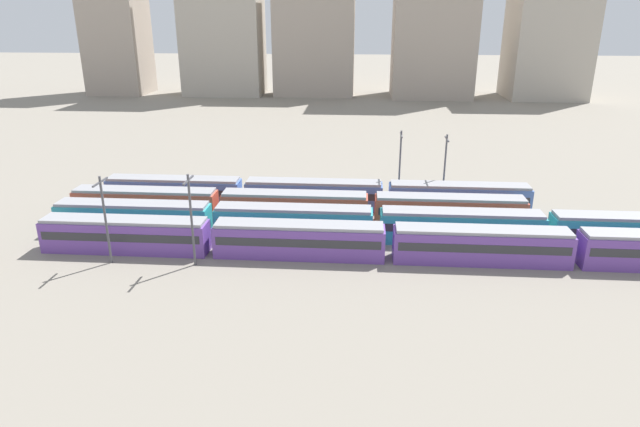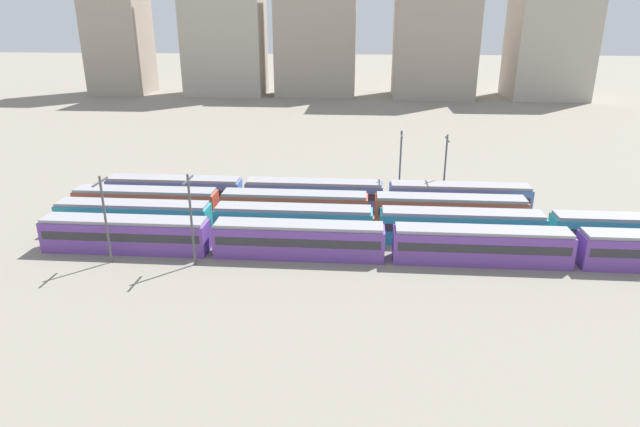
% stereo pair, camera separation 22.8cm
% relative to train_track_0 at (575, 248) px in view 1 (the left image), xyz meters
% --- Properties ---
extents(ground_plane, '(600.00, 600.00, 0.00)m').
position_rel_train_track_0_xyz_m(ground_plane, '(-48.42, 7.80, -1.90)').
color(ground_plane, gray).
extents(train_track_0, '(112.50, 3.06, 3.75)m').
position_rel_train_track_0_xyz_m(train_track_0, '(0.00, 0.00, 0.00)').
color(train_track_0, '#6B429E').
rests_on(train_track_0, ground_plane).
extents(train_track_1, '(93.60, 3.06, 3.75)m').
position_rel_train_track_0_xyz_m(train_track_1, '(-10.67, 5.20, 0.00)').
color(train_track_1, teal).
rests_on(train_track_1, ground_plane).
extents(train_track_2, '(55.80, 3.06, 3.75)m').
position_rel_train_track_0_xyz_m(train_track_2, '(-30.09, 10.40, -0.00)').
color(train_track_2, '#BC4C38').
rests_on(train_track_2, ground_plane).
extents(train_track_3, '(55.80, 3.06, 3.75)m').
position_rel_train_track_0_xyz_m(train_track_3, '(-28.16, 15.60, -0.00)').
color(train_track_3, '#4C70BC').
rests_on(train_track_3, ground_plane).
extents(catenary_pole_0, '(0.24, 3.20, 9.34)m').
position_rel_train_track_0_xyz_m(catenary_pole_0, '(-47.66, -3.11, 3.30)').
color(catenary_pole_0, '#4C4C51').
rests_on(catenary_pole_0, ground_plane).
extents(catenary_pole_1, '(0.24, 3.20, 9.97)m').
position_rel_train_track_0_xyz_m(catenary_pole_1, '(-16.85, 18.55, 3.63)').
color(catenary_pole_1, '#4C4C51').
rests_on(catenary_pole_1, ground_plane).
extents(catenary_pole_2, '(0.24, 3.20, 9.69)m').
position_rel_train_track_0_xyz_m(catenary_pole_2, '(-38.81, -2.96, 3.48)').
color(catenary_pole_2, '#4C4C51').
rests_on(catenary_pole_2, ground_plane).
extents(catenary_pole_3, '(0.24, 3.20, 9.57)m').
position_rel_train_track_0_xyz_m(catenary_pole_3, '(-10.93, 18.41, 3.42)').
color(catenary_pole_3, '#4C4C51').
rests_on(catenary_pole_3, ground_plane).
extents(distant_building_0, '(17.22, 16.12, 45.20)m').
position_rel_train_track_0_xyz_m(distant_building_0, '(-99.81, 122.26, 20.70)').
color(distant_building_0, '#A89989').
rests_on(distant_building_0, ground_plane).
extents(distant_building_1, '(24.25, 15.51, 52.93)m').
position_rel_train_track_0_xyz_m(distant_building_1, '(-65.77, 122.26, 24.56)').
color(distant_building_1, '#B2A899').
rests_on(distant_building_1, ground_plane).
extents(distant_building_2, '(24.46, 13.09, 35.62)m').
position_rel_train_track_0_xyz_m(distant_building_2, '(-37.32, 122.26, 15.90)').
color(distant_building_2, '#A89989').
rests_on(distant_building_2, ground_plane).
extents(distant_building_3, '(23.81, 20.80, 48.59)m').
position_rel_train_track_0_xyz_m(distant_building_3, '(-1.38, 122.26, 22.39)').
color(distant_building_3, '#A89989').
rests_on(distant_building_3, ground_plane).
extents(distant_building_4, '(22.08, 20.45, 40.94)m').
position_rel_train_track_0_xyz_m(distant_building_4, '(32.51, 122.26, 18.57)').
color(distant_building_4, '#B2A899').
rests_on(distant_building_4, ground_plane).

